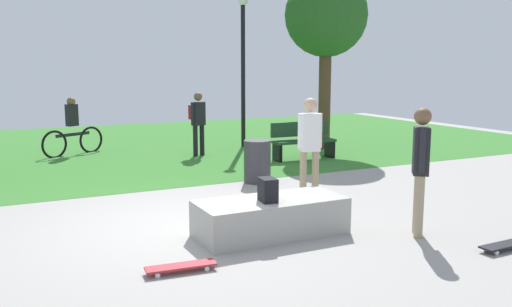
{
  "coord_description": "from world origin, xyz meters",
  "views": [
    {
      "loc": [
        -2.39,
        -7.34,
        2.3
      ],
      "look_at": [
        1.0,
        -0.5,
        1.06
      ],
      "focal_mm": 38.3,
      "sensor_mm": 36.0,
      "label": 1
    }
  ],
  "objects_px": {
    "backpack_on_ledge": "(268,190)",
    "skateboard_by_ledge": "(181,266)",
    "skater_performing_trick": "(421,161)",
    "skater_watching": "(310,141)",
    "lamp_post": "(243,56)",
    "skateboard_spare": "(506,245)",
    "park_bench_near_lamppost": "(303,140)",
    "trash_bin": "(257,161)",
    "tree_tall_oak": "(326,17)",
    "concrete_ledge": "(271,217)",
    "cyclist_on_bicycle": "(73,130)",
    "pedestrian_with_backpack": "(198,118)"
  },
  "relations": [
    {
      "from": "backpack_on_ledge",
      "to": "skateboard_by_ledge",
      "type": "relative_size",
      "value": 0.39
    },
    {
      "from": "skater_performing_trick",
      "to": "skater_watching",
      "type": "xyz_separation_m",
      "value": [
        -0.3,
        2.33,
        0.01
      ]
    },
    {
      "from": "skateboard_by_ledge",
      "to": "lamp_post",
      "type": "height_order",
      "value": "lamp_post"
    },
    {
      "from": "skateboard_spare",
      "to": "lamp_post",
      "type": "bearing_deg",
      "value": 85.59
    },
    {
      "from": "park_bench_near_lamppost",
      "to": "trash_bin",
      "type": "relative_size",
      "value": 1.92
    },
    {
      "from": "skater_performing_trick",
      "to": "trash_bin",
      "type": "relative_size",
      "value": 2.07
    },
    {
      "from": "tree_tall_oak",
      "to": "skater_performing_trick",
      "type": "bearing_deg",
      "value": -113.98
    },
    {
      "from": "trash_bin",
      "to": "backpack_on_ledge",
      "type": "bearing_deg",
      "value": -114.12
    },
    {
      "from": "concrete_ledge",
      "to": "skateboard_by_ledge",
      "type": "xyz_separation_m",
      "value": [
        -1.55,
        -0.76,
        -0.18
      ]
    },
    {
      "from": "skater_watching",
      "to": "park_bench_near_lamppost",
      "type": "distance_m",
      "value": 4.24
    },
    {
      "from": "skateboard_by_ledge",
      "to": "lamp_post",
      "type": "distance_m",
      "value": 9.85
    },
    {
      "from": "backpack_on_ledge",
      "to": "cyclist_on_bicycle",
      "type": "distance_m",
      "value": 8.45
    },
    {
      "from": "tree_tall_oak",
      "to": "skater_watching",
      "type": "bearing_deg",
      "value": -125.66
    },
    {
      "from": "cyclist_on_bicycle",
      "to": "skater_performing_trick",
      "type": "bearing_deg",
      "value": -70.6
    },
    {
      "from": "cyclist_on_bicycle",
      "to": "skateboard_spare",
      "type": "bearing_deg",
      "value": -69.35
    },
    {
      "from": "backpack_on_ledge",
      "to": "skateboard_spare",
      "type": "height_order",
      "value": "backpack_on_ledge"
    },
    {
      "from": "skater_watching",
      "to": "park_bench_near_lamppost",
      "type": "bearing_deg",
      "value": 60.39
    },
    {
      "from": "skateboard_by_ledge",
      "to": "lamp_post",
      "type": "xyz_separation_m",
      "value": [
        4.65,
        8.32,
        2.48
      ]
    },
    {
      "from": "tree_tall_oak",
      "to": "cyclist_on_bicycle",
      "type": "relative_size",
      "value": 2.88
    },
    {
      "from": "skater_performing_trick",
      "to": "trash_bin",
      "type": "distance_m",
      "value": 4.09
    },
    {
      "from": "tree_tall_oak",
      "to": "trash_bin",
      "type": "bearing_deg",
      "value": -138.91
    },
    {
      "from": "concrete_ledge",
      "to": "backpack_on_ledge",
      "type": "relative_size",
      "value": 6.4
    },
    {
      "from": "skater_performing_trick",
      "to": "cyclist_on_bicycle",
      "type": "distance_m",
      "value": 9.72
    },
    {
      "from": "concrete_ledge",
      "to": "backpack_on_ledge",
      "type": "bearing_deg",
      "value": -135.36
    },
    {
      "from": "concrete_ledge",
      "to": "skater_watching",
      "type": "height_order",
      "value": "skater_watching"
    },
    {
      "from": "backpack_on_ledge",
      "to": "skater_watching",
      "type": "height_order",
      "value": "skater_watching"
    },
    {
      "from": "skater_watching",
      "to": "skateboard_by_ledge",
      "type": "bearing_deg",
      "value": -144.3
    },
    {
      "from": "cyclist_on_bicycle",
      "to": "skateboard_by_ledge",
      "type": "bearing_deg",
      "value": -90.73
    },
    {
      "from": "skater_watching",
      "to": "cyclist_on_bicycle",
      "type": "xyz_separation_m",
      "value": [
        -2.93,
        6.83,
        -0.4
      ]
    },
    {
      "from": "skater_performing_trick",
      "to": "pedestrian_with_backpack",
      "type": "bearing_deg",
      "value": 92.85
    },
    {
      "from": "skater_performing_trick",
      "to": "skater_watching",
      "type": "distance_m",
      "value": 2.35
    },
    {
      "from": "tree_tall_oak",
      "to": "cyclist_on_bicycle",
      "type": "xyz_separation_m",
      "value": [
        -6.43,
        1.95,
        -2.94
      ]
    },
    {
      "from": "skater_performing_trick",
      "to": "lamp_post",
      "type": "distance_m",
      "value": 8.7
    },
    {
      "from": "backpack_on_ledge",
      "to": "pedestrian_with_backpack",
      "type": "xyz_separation_m",
      "value": [
        1.51,
        6.77,
        0.31
      ]
    },
    {
      "from": "skater_watching",
      "to": "tree_tall_oak",
      "type": "bearing_deg",
      "value": 54.34
    },
    {
      "from": "park_bench_near_lamppost",
      "to": "tree_tall_oak",
      "type": "distance_m",
      "value": 3.62
    },
    {
      "from": "skateboard_by_ledge",
      "to": "park_bench_near_lamppost",
      "type": "bearing_deg",
      "value": 48.76
    },
    {
      "from": "tree_tall_oak",
      "to": "park_bench_near_lamppost",
      "type": "bearing_deg",
      "value": -139.26
    },
    {
      "from": "concrete_ledge",
      "to": "cyclist_on_bicycle",
      "type": "distance_m",
      "value": 8.38
    },
    {
      "from": "concrete_ledge",
      "to": "trash_bin",
      "type": "relative_size",
      "value": 2.43
    },
    {
      "from": "concrete_ledge",
      "to": "skater_watching",
      "type": "relative_size",
      "value": 1.16
    },
    {
      "from": "concrete_ledge",
      "to": "skater_watching",
      "type": "xyz_separation_m",
      "value": [
        1.5,
        1.42,
        0.79
      ]
    },
    {
      "from": "cyclist_on_bicycle",
      "to": "lamp_post",
      "type": "bearing_deg",
      "value": -8.71
    },
    {
      "from": "concrete_ledge",
      "to": "park_bench_near_lamppost",
      "type": "relative_size",
      "value": 1.27
    },
    {
      "from": "park_bench_near_lamppost",
      "to": "concrete_ledge",
      "type": "bearing_deg",
      "value": -125.14
    },
    {
      "from": "lamp_post",
      "to": "cyclist_on_bicycle",
      "type": "height_order",
      "value": "lamp_post"
    },
    {
      "from": "skateboard_by_ledge",
      "to": "pedestrian_with_backpack",
      "type": "bearing_deg",
      "value": 68.27
    },
    {
      "from": "park_bench_near_lamppost",
      "to": "lamp_post",
      "type": "xyz_separation_m",
      "value": [
        -0.47,
        2.48,
        2.07
      ]
    },
    {
      "from": "concrete_ledge",
      "to": "cyclist_on_bicycle",
      "type": "bearing_deg",
      "value": 99.85
    },
    {
      "from": "park_bench_near_lamppost",
      "to": "cyclist_on_bicycle",
      "type": "relative_size",
      "value": 0.98
    }
  ]
}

